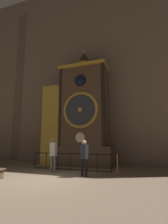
% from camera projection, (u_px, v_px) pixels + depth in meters
% --- Properties ---
extents(ground_plane, '(28.00, 28.00, 0.00)m').
position_uv_depth(ground_plane, '(40.00, 180.00, 7.33)').
color(ground_plane, '#75604C').
extents(cathedral_back_wall, '(24.00, 0.32, 15.59)m').
position_uv_depth(cathedral_back_wall, '(86.00, 65.00, 14.26)').
color(cathedral_back_wall, '#7A6656').
rests_on(cathedral_back_wall, ground_plane).
extents(clock_tower, '(5.00, 1.84, 8.27)m').
position_uv_depth(clock_tower, '(77.00, 115.00, 12.25)').
color(clock_tower, brown).
rests_on(clock_tower, ground_plane).
extents(railing_fence, '(4.72, 0.05, 0.94)m').
position_uv_depth(railing_fence, '(70.00, 161.00, 9.83)').
color(railing_fence, black).
rests_on(railing_fence, ground_plane).
extents(visitor_near, '(0.36, 0.26, 1.74)m').
position_uv_depth(visitor_near, '(53.00, 152.00, 9.35)').
color(visitor_near, '#58554F').
rests_on(visitor_near, ground_plane).
extents(visitor_far, '(0.39, 0.32, 1.67)m').
position_uv_depth(visitor_far, '(84.00, 154.00, 8.22)').
color(visitor_far, black).
rests_on(visitor_far, ground_plane).
extents(stanchion_post, '(0.28, 0.28, 0.98)m').
position_uv_depth(stanchion_post, '(117.00, 167.00, 8.84)').
color(stanchion_post, '#B28E33').
rests_on(stanchion_post, ground_plane).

